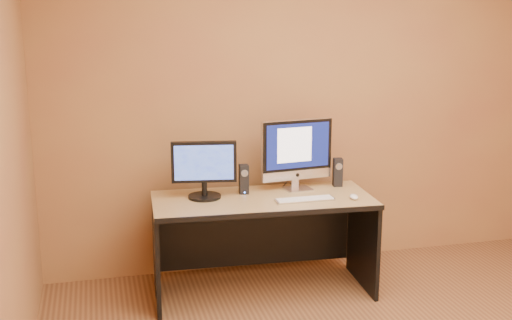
{
  "coord_description": "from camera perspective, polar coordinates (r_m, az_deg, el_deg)",
  "views": [
    {
      "loc": [
        -1.55,
        -2.65,
        1.98
      ],
      "look_at": [
        -0.53,
        1.38,
        1.0
      ],
      "focal_mm": 45.0,
      "sensor_mm": 36.0,
      "label": 1
    }
  ],
  "objects": [
    {
      "name": "cable_b",
      "position": [
        4.79,
        2.58,
        -2.18
      ],
      "size": [
        0.09,
        0.15,
        0.01
      ],
      "primitive_type": "cylinder",
      "rotation": [
        1.57,
        0.0,
        -0.5
      ],
      "color": "black",
      "rests_on": "desk"
    },
    {
      "name": "speaker_left",
      "position": [
        4.54,
        -1.09,
        -1.72
      ],
      "size": [
        0.07,
        0.07,
        0.21
      ],
      "primitive_type": null,
      "rotation": [
        0.0,
        0.0,
        -0.08
      ],
      "color": "black",
      "rests_on": "desk"
    },
    {
      "name": "speaker_right",
      "position": [
        4.77,
        7.27,
        -1.09
      ],
      "size": [
        0.07,
        0.08,
        0.21
      ],
      "primitive_type": null,
      "rotation": [
        0.0,
        0.0,
        -0.15
      ],
      "color": "black",
      "rests_on": "desk"
    },
    {
      "name": "mouse",
      "position": [
        4.48,
        8.69,
        -3.24
      ],
      "size": [
        0.07,
        0.1,
        0.03
      ],
      "primitive_type": "ellipsoid",
      "rotation": [
        0.0,
        0.0,
        -0.13
      ],
      "color": "white",
      "rests_on": "desk"
    },
    {
      "name": "imac",
      "position": [
        4.61,
        3.78,
        0.5
      ],
      "size": [
        0.56,
        0.26,
        0.52
      ],
      "primitive_type": null,
      "rotation": [
        0.0,
        0.0,
        0.12
      ],
      "color": "silver",
      "rests_on": "desk"
    },
    {
      "name": "cable_a",
      "position": [
        4.78,
        3.88,
        -2.23
      ],
      "size": [
        0.03,
        0.21,
        0.01
      ],
      "primitive_type": "cylinder",
      "rotation": [
        1.57,
        0.0,
        0.11
      ],
      "color": "black",
      "rests_on": "desk"
    },
    {
      "name": "keyboard",
      "position": [
        4.41,
        4.37,
        -3.51
      ],
      "size": [
        0.41,
        0.11,
        0.02
      ],
      "primitive_type": "cube",
      "rotation": [
        0.0,
        0.0,
        0.01
      ],
      "color": "silver",
      "rests_on": "desk"
    },
    {
      "name": "desk",
      "position": [
        4.57,
        0.61,
        -7.63
      ],
      "size": [
        1.56,
        0.75,
        0.7
      ],
      "primitive_type": null,
      "rotation": [
        0.0,
        0.0,
        -0.06
      ],
      "color": "#A78A53",
      "rests_on": "ground"
    },
    {
      "name": "walls",
      "position": [
        3.14,
        15.8,
        0.27
      ],
      "size": [
        4.0,
        4.0,
        2.6
      ],
      "primitive_type": null,
      "color": "olive",
      "rests_on": "ground"
    },
    {
      "name": "second_monitor",
      "position": [
        4.42,
        -4.64,
        -0.89
      ],
      "size": [
        0.49,
        0.3,
        0.4
      ],
      "primitive_type": null,
      "rotation": [
        0.0,
        0.0,
        -0.16
      ],
      "color": "black",
      "rests_on": "desk"
    }
  ]
}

